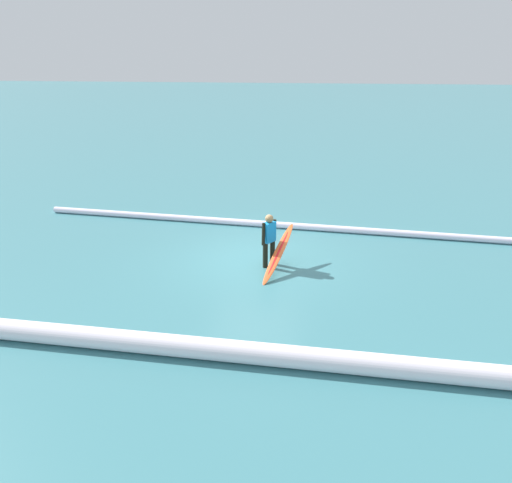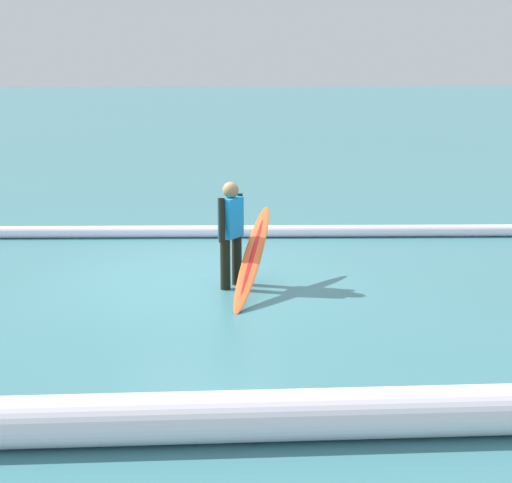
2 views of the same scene
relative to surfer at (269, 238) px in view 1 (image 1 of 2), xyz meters
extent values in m
plane|color=teal|center=(0.43, -0.36, -0.82)|extent=(171.77, 171.77, 0.00)
cylinder|color=black|center=(-0.08, -0.11, -0.47)|extent=(0.14, 0.14, 0.71)
cylinder|color=black|center=(0.08, 0.11, -0.47)|extent=(0.14, 0.14, 0.71)
cube|color=#198CD8|center=(0.00, 0.00, 0.16)|extent=(0.37, 0.39, 0.55)
sphere|color=#97744B|center=(0.00, 0.00, 0.53)|extent=(0.22, 0.22, 0.22)
cylinder|color=black|center=(-0.13, -0.17, 0.16)|extent=(0.09, 0.09, 0.60)
cylinder|color=black|center=(0.13, 0.17, 0.16)|extent=(0.09, 0.17, 0.60)
ellipsoid|color=#E55926|center=(-0.28, 0.21, -0.34)|extent=(0.82, 2.06, 1.01)
ellipsoid|color=red|center=(-0.28, 0.21, -0.33)|extent=(0.55, 1.63, 0.81)
cylinder|color=white|center=(-2.28, -2.87, -0.72)|extent=(21.08, 1.63, 0.21)
cylinder|color=white|center=(-1.63, 4.41, -0.61)|extent=(19.73, 0.94, 0.42)
camera|label=1|loc=(-1.23, 11.66, 4.57)|focal=33.02mm
camera|label=2|loc=(0.49, 10.02, 2.22)|focal=52.80mm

